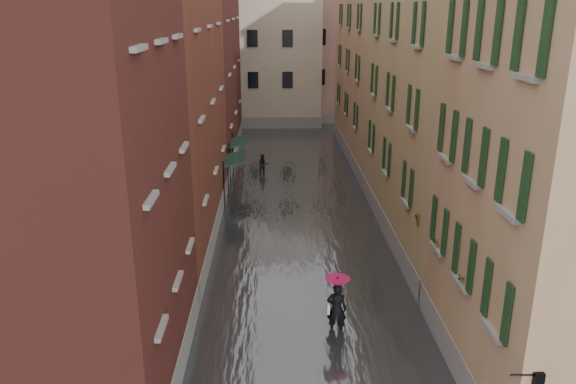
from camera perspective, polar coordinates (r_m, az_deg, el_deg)
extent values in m
plane|color=#58585A|center=(19.21, 2.60, -15.08)|extent=(120.00, 120.00, 0.00)
cube|color=#474B4F|center=(30.85, 0.93, -1.52)|extent=(10.00, 60.00, 0.20)
cube|color=maroon|center=(15.66, -22.96, 1.78)|extent=(6.00, 8.00, 13.00)
cube|color=brown|center=(26.00, -14.38, 8.19)|extent=(6.00, 14.00, 12.50)
cube|color=maroon|center=(40.56, -9.89, 13.01)|extent=(6.00, 16.00, 14.00)
cube|color=tan|center=(26.63, 16.79, 8.76)|extent=(6.00, 14.00, 13.00)
cube|color=#96714D|center=(41.12, 10.30, 11.30)|extent=(6.00, 16.00, 11.50)
cube|color=beige|center=(54.17, -3.44, 13.98)|extent=(12.00, 9.00, 13.00)
cube|color=tan|center=(56.64, 6.04, 13.59)|extent=(10.00, 9.00, 12.00)
cube|color=#142D22|center=(31.28, -5.48, 3.38)|extent=(1.09, 2.77, 0.31)
cylinder|color=black|center=(30.31, -6.52, 0.59)|extent=(0.06, 0.06, 2.80)
cylinder|color=black|center=(32.96, -6.13, 2.06)|extent=(0.06, 0.06, 2.80)
cube|color=#142D22|center=(35.44, -5.03, 5.17)|extent=(1.09, 2.77, 0.31)
cylinder|color=black|center=(34.42, -5.94, 2.77)|extent=(0.06, 0.06, 2.80)
cylinder|color=black|center=(37.09, -5.63, 3.92)|extent=(0.06, 0.06, 2.80)
cylinder|color=black|center=(13.55, 22.88, -16.75)|extent=(0.60, 0.05, 0.05)
cube|color=black|center=(13.73, 24.02, -16.93)|extent=(0.22, 0.22, 0.35)
cube|color=beige|center=(13.73, 24.02, -16.93)|extent=(0.14, 0.14, 0.24)
cube|color=#9E4133|center=(16.73, 17.64, -8.93)|extent=(0.22, 0.85, 0.18)
imported|color=#265926|center=(16.55, 17.78, -7.63)|extent=(0.59, 0.51, 0.66)
cube|color=#9E4133|center=(18.92, 15.22, -5.45)|extent=(0.22, 0.85, 0.18)
imported|color=#265926|center=(18.76, 15.33, -4.28)|extent=(0.59, 0.51, 0.66)
cube|color=#9E4133|center=(21.05, 13.42, -2.84)|extent=(0.22, 0.85, 0.18)
imported|color=#265926|center=(20.91, 13.51, -1.77)|extent=(0.59, 0.51, 0.66)
imported|color=black|center=(19.29, 4.96, -11.75)|extent=(0.74, 0.55, 1.86)
cube|color=beige|center=(19.29, 4.10, -11.64)|extent=(0.08, 0.30, 0.38)
cylinder|color=black|center=(19.08, 4.99, -10.65)|extent=(0.02, 0.02, 1.00)
cone|color=#B80C4A|center=(18.81, 5.04, -9.13)|extent=(0.87, 0.87, 0.28)
imported|color=black|center=(36.74, -2.55, 2.76)|extent=(0.79, 0.66, 1.45)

